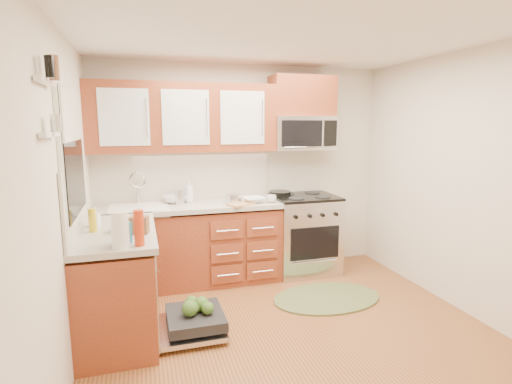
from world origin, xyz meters
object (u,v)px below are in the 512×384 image
object	(u,v)px
cup	(271,199)
bowl_a	(254,200)
cutting_board	(241,204)
sink	(140,219)
stock_pot	(233,199)
paper_towel_roll	(120,230)
microwave	(302,133)
rug	(327,298)
upper_cabinets	(184,118)
dishwasher	(191,323)
range	(304,234)
skillet	(280,193)
bowl_b	(175,199)

from	to	relation	value
cup	bowl_a	bearing A→B (deg)	163.90
cutting_board	sink	bearing A→B (deg)	169.50
stock_pot	paper_towel_roll	xyz separation A→B (m)	(-1.15, -1.37, 0.08)
microwave	rug	world-z (taller)	microwave
upper_cabinets	paper_towel_roll	bearing A→B (deg)	-112.31
microwave	cup	distance (m)	0.92
dishwasher	cutting_board	bearing A→B (deg)	53.16
microwave	sink	bearing A→B (deg)	-176.15
range	skillet	xyz separation A→B (m)	(-0.28, 0.11, 0.50)
upper_cabinets	cup	bearing A→B (deg)	-18.30
upper_cabinets	sink	xyz separation A→B (m)	(-0.52, -0.16, -1.07)
range	dishwasher	distance (m)	1.95
cutting_board	paper_towel_roll	bearing A→B (deg)	-134.27
cutting_board	bowl_b	size ratio (longest dim) A/B	1.04
upper_cabinets	dishwasher	world-z (taller)	upper_cabinets
microwave	cutting_board	world-z (taller)	microwave
upper_cabinets	stock_pot	world-z (taller)	upper_cabinets
rug	bowl_b	size ratio (longest dim) A/B	4.36
upper_cabinets	sink	bearing A→B (deg)	-163.55
upper_cabinets	paper_towel_roll	xyz separation A→B (m)	(-0.65, -1.59, -0.81)
upper_cabinets	dishwasher	xyz separation A→B (m)	(-0.13, -1.27, -1.77)
dishwasher	cutting_board	size ratio (longest dim) A/B	2.54
sink	paper_towel_roll	size ratio (longest dim) A/B	2.30
sink	range	bearing A→B (deg)	0.30
paper_towel_roll	cup	distance (m)	2.04
microwave	rug	distance (m)	1.94
sink	bowl_a	bearing A→B (deg)	-4.34
bowl_a	bowl_b	world-z (taller)	bowl_b
rug	cup	distance (m)	1.23
sink	cup	world-z (taller)	cup
sink	bowl_b	xyz separation A→B (m)	(0.39, 0.14, 0.17)
cutting_board	bowl_b	bearing A→B (deg)	153.37
microwave	bowl_a	xyz separation A→B (m)	(-0.67, -0.23, -0.74)
sink	cup	size ratio (longest dim) A/B	5.61
upper_cabinets	sink	world-z (taller)	upper_cabinets
range	bowl_b	distance (m)	1.62
upper_cabinets	rug	world-z (taller)	upper_cabinets
stock_pot	bowl_a	size ratio (longest dim) A/B	0.71
cup	cutting_board	bearing A→B (deg)	-172.46
upper_cabinets	cup	world-z (taller)	upper_cabinets
cutting_board	cup	xyz separation A→B (m)	(0.37, 0.05, 0.03)
rug	cutting_board	size ratio (longest dim) A/B	4.20
upper_cabinets	stock_pot	size ratio (longest dim) A/B	11.54
microwave	upper_cabinets	bearing A→B (deg)	178.98
sink	microwave	bearing A→B (deg)	3.85
rug	stock_pot	world-z (taller)	stock_pot
upper_cabinets	stock_pot	xyz separation A→B (m)	(0.50, -0.23, -0.90)
stock_pot	rug	bearing A→B (deg)	-42.14
microwave	sink	xyz separation A→B (m)	(-1.93, -0.13, -0.90)
rug	cup	size ratio (longest dim) A/B	10.46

